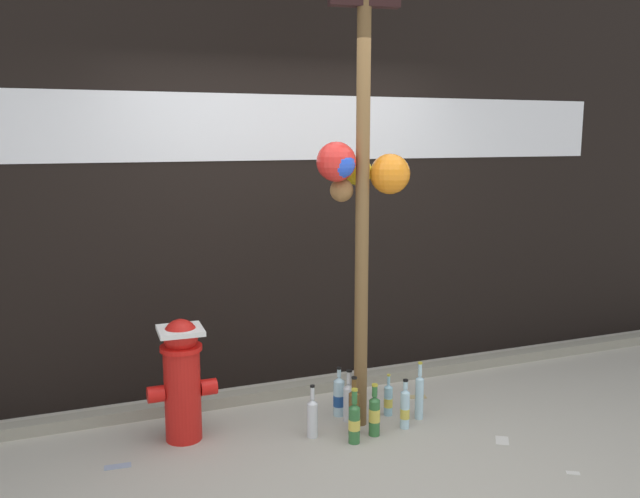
{
  "coord_description": "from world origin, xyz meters",
  "views": [
    {
      "loc": [
        -1.62,
        -3.32,
        1.91
      ],
      "look_at": [
        -0.08,
        0.52,
        1.21
      ],
      "focal_mm": 37.71,
      "sensor_mm": 36.0,
      "label": 1
    }
  ],
  "objects_px": {
    "fire_hydrant": "(182,377)",
    "bottle_2": "(419,395)",
    "bottle_8": "(312,417)",
    "bottle_3": "(349,400)",
    "memorial_post": "(360,152)",
    "bottle_5": "(339,396)",
    "bottle_6": "(374,414)",
    "bottle_4": "(354,410)",
    "bottle_7": "(354,422)",
    "bottle_1": "(405,408)",
    "bottle_0": "(388,400)"
  },
  "relations": [
    {
      "from": "memorial_post",
      "to": "bottle_1",
      "type": "xyz_separation_m",
      "value": [
        0.26,
        -0.18,
        -1.68
      ]
    },
    {
      "from": "memorial_post",
      "to": "bottle_0",
      "type": "height_order",
      "value": "memorial_post"
    },
    {
      "from": "bottle_2",
      "to": "bottle_4",
      "type": "height_order",
      "value": "bottle_2"
    },
    {
      "from": "memorial_post",
      "to": "bottle_8",
      "type": "height_order",
      "value": "memorial_post"
    },
    {
      "from": "bottle_6",
      "to": "bottle_7",
      "type": "height_order",
      "value": "bottle_7"
    },
    {
      "from": "bottle_0",
      "to": "bottle_2",
      "type": "distance_m",
      "value": 0.22
    },
    {
      "from": "bottle_0",
      "to": "bottle_5",
      "type": "height_order",
      "value": "bottle_5"
    },
    {
      "from": "bottle_6",
      "to": "bottle_0",
      "type": "bearing_deg",
      "value": 47.15
    },
    {
      "from": "bottle_4",
      "to": "bottle_6",
      "type": "bearing_deg",
      "value": -35.74
    },
    {
      "from": "memorial_post",
      "to": "bottle_4",
      "type": "height_order",
      "value": "memorial_post"
    },
    {
      "from": "bottle_2",
      "to": "bottle_8",
      "type": "height_order",
      "value": "bottle_2"
    },
    {
      "from": "fire_hydrant",
      "to": "bottle_4",
      "type": "relative_size",
      "value": 2.06
    },
    {
      "from": "bottle_1",
      "to": "bottle_0",
      "type": "bearing_deg",
      "value": 91.3
    },
    {
      "from": "bottle_7",
      "to": "bottle_8",
      "type": "bearing_deg",
      "value": 140.72
    },
    {
      "from": "memorial_post",
      "to": "bottle_2",
      "type": "distance_m",
      "value": 1.7
    },
    {
      "from": "bottle_5",
      "to": "bottle_7",
      "type": "xyz_separation_m",
      "value": [
        -0.08,
        -0.42,
        0.0
      ]
    },
    {
      "from": "bottle_1",
      "to": "bottle_6",
      "type": "bearing_deg",
      "value": -174.5
    },
    {
      "from": "bottle_1",
      "to": "bottle_6",
      "type": "relative_size",
      "value": 0.97
    },
    {
      "from": "bottle_3",
      "to": "bottle_1",
      "type": "bearing_deg",
      "value": -39.07
    },
    {
      "from": "bottle_8",
      "to": "bottle_3",
      "type": "bearing_deg",
      "value": 23.56
    },
    {
      "from": "memorial_post",
      "to": "fire_hydrant",
      "type": "xyz_separation_m",
      "value": [
        -1.13,
        0.2,
        -1.4
      ]
    },
    {
      "from": "bottle_6",
      "to": "bottle_5",
      "type": "bearing_deg",
      "value": 103.36
    },
    {
      "from": "bottle_0",
      "to": "bottle_6",
      "type": "bearing_deg",
      "value": -132.85
    },
    {
      "from": "memorial_post",
      "to": "bottle_6",
      "type": "xyz_separation_m",
      "value": [
        0.02,
        -0.21,
        -1.67
      ]
    },
    {
      "from": "bottle_7",
      "to": "bottle_3",
      "type": "bearing_deg",
      "value": 71.47
    },
    {
      "from": "bottle_2",
      "to": "bottle_6",
      "type": "distance_m",
      "value": 0.42
    },
    {
      "from": "bottle_6",
      "to": "fire_hydrant",
      "type": "bearing_deg",
      "value": 160.72
    },
    {
      "from": "bottle_7",
      "to": "bottle_8",
      "type": "height_order",
      "value": "bottle_7"
    },
    {
      "from": "bottle_3",
      "to": "bottle_4",
      "type": "distance_m",
      "value": 0.19
    },
    {
      "from": "bottle_1",
      "to": "bottle_4",
      "type": "bearing_deg",
      "value": 170.83
    },
    {
      "from": "fire_hydrant",
      "to": "bottle_2",
      "type": "bearing_deg",
      "value": -10.41
    },
    {
      "from": "bottle_0",
      "to": "bottle_7",
      "type": "bearing_deg",
      "value": -142.92
    },
    {
      "from": "bottle_8",
      "to": "bottle_1",
      "type": "bearing_deg",
      "value": -9.35
    },
    {
      "from": "bottle_6",
      "to": "bottle_1",
      "type": "bearing_deg",
      "value": 5.5
    },
    {
      "from": "fire_hydrant",
      "to": "bottle_2",
      "type": "height_order",
      "value": "fire_hydrant"
    },
    {
      "from": "bottle_2",
      "to": "bottle_0",
      "type": "bearing_deg",
      "value": 142.15
    },
    {
      "from": "bottle_2",
      "to": "bottle_3",
      "type": "bearing_deg",
      "value": 162.43
    },
    {
      "from": "bottle_2",
      "to": "bottle_3",
      "type": "height_order",
      "value": "bottle_2"
    },
    {
      "from": "bottle_7",
      "to": "bottle_5",
      "type": "bearing_deg",
      "value": 79.58
    },
    {
      "from": "bottle_6",
      "to": "bottle_8",
      "type": "xyz_separation_m",
      "value": [
        -0.38,
        0.12,
        -0.01
      ]
    },
    {
      "from": "bottle_8",
      "to": "bottle_5",
      "type": "bearing_deg",
      "value": 40.27
    },
    {
      "from": "bottle_3",
      "to": "bottle_7",
      "type": "distance_m",
      "value": 0.33
    },
    {
      "from": "bottle_4",
      "to": "bottle_8",
      "type": "bearing_deg",
      "value": 170.42
    },
    {
      "from": "bottle_6",
      "to": "bottle_7",
      "type": "bearing_deg",
      "value": -162.94
    },
    {
      "from": "memorial_post",
      "to": "bottle_5",
      "type": "distance_m",
      "value": 1.69
    },
    {
      "from": "bottle_1",
      "to": "bottle_4",
      "type": "height_order",
      "value": "bottle_4"
    },
    {
      "from": "bottle_0",
      "to": "bottle_4",
      "type": "bearing_deg",
      "value": -153.37
    },
    {
      "from": "bottle_1",
      "to": "bottle_2",
      "type": "distance_m",
      "value": 0.19
    },
    {
      "from": "bottle_1",
      "to": "bottle_2",
      "type": "height_order",
      "value": "bottle_2"
    },
    {
      "from": "memorial_post",
      "to": "bottle_8",
      "type": "relative_size",
      "value": 8.73
    }
  ]
}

